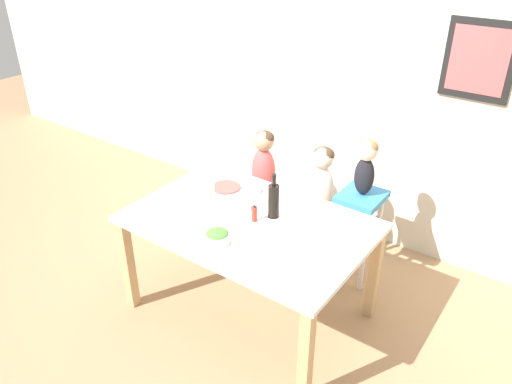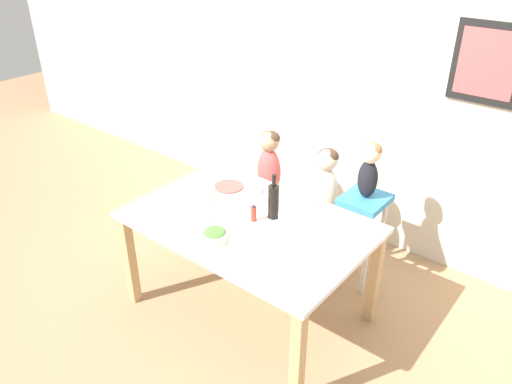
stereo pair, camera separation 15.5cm
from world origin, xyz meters
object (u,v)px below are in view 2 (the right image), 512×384
at_px(salad_bowl_large, 215,235).
at_px(wine_glass_near, 284,216).
at_px(wine_glass_far, 260,190).
at_px(person_child_center, 326,180).
at_px(wine_bottle, 273,201).
at_px(chair_far_center, 322,223).
at_px(dinner_plate_front_left, 165,210).
at_px(chair_right_highchair, 363,218).
at_px(person_child_left, 269,161).
at_px(chair_far_left, 269,202).
at_px(person_baby_right, 369,165).
at_px(paper_towel_roll, 207,199).
at_px(dinner_plate_back_left, 229,186).

bearing_deg(salad_bowl_large, wine_glass_near, 50.36).
bearing_deg(wine_glass_far, person_child_center, 75.22).
height_order(wine_bottle, wine_glass_far, wine_bottle).
bearing_deg(chair_far_center, dinner_plate_front_left, -120.64).
bearing_deg(chair_right_highchair, person_child_center, 179.77).
height_order(wine_glass_near, dinner_plate_front_left, wine_glass_near).
bearing_deg(chair_far_center, person_child_left, 179.86).
bearing_deg(wine_bottle, chair_far_left, 129.33).
distance_m(chair_far_left, person_baby_right, 1.09).
height_order(chair_far_left, salad_bowl_large, salad_bowl_large).
relative_size(chair_far_left, chair_far_center, 1.00).
relative_size(wine_bottle, wine_glass_near, 1.79).
bearing_deg(wine_glass_near, salad_bowl_large, -129.64).
xyz_separation_m(person_child_left, paper_towel_roll, (0.19, -0.94, 0.13)).
distance_m(paper_towel_roll, wine_glass_far, 0.38).
height_order(person_child_center, wine_glass_far, person_child_center).
height_order(person_baby_right, salad_bowl_large, person_baby_right).
bearing_deg(wine_glass_near, person_baby_right, 77.28).
bearing_deg(person_child_center, person_child_left, 180.00).
height_order(wine_glass_near, salad_bowl_large, wine_glass_near).
height_order(chair_right_highchair, salad_bowl_large, salad_bowl_large).
relative_size(person_child_left, wine_glass_far, 3.18).
distance_m(wine_glass_near, dinner_plate_front_left, 0.86).
relative_size(chair_far_left, person_child_center, 0.83).
bearing_deg(person_child_center, chair_far_left, -179.86).
distance_m(person_child_left, wine_glass_far, 0.73).
bearing_deg(dinner_plate_back_left, wine_glass_far, -10.38).
relative_size(person_child_center, salad_bowl_large, 3.37).
relative_size(chair_far_left, salad_bowl_large, 2.79).
relative_size(person_child_left, paper_towel_roll, 2.14).
bearing_deg(wine_glass_near, paper_towel_roll, -163.14).
xyz_separation_m(paper_towel_roll, wine_glass_far, (0.19, 0.33, -0.01)).
relative_size(person_child_left, dinner_plate_back_left, 2.63).
bearing_deg(wine_bottle, person_baby_right, 62.98).
xyz_separation_m(chair_far_center, dinner_plate_front_left, (-0.63, -1.07, 0.39)).
xyz_separation_m(wine_glass_near, dinner_plate_front_left, (-0.80, -0.29, -0.12)).
bearing_deg(chair_right_highchair, person_baby_right, 90.00).
relative_size(wine_glass_near, dinner_plate_back_left, 0.83).
bearing_deg(chair_far_left, chair_far_center, 0.00).
bearing_deg(dinner_plate_front_left, paper_towel_roll, 25.01).
bearing_deg(wine_bottle, chair_right_highchair, 62.92).
xyz_separation_m(chair_right_highchair, salad_bowl_large, (-0.46, -1.12, 0.24)).
bearing_deg(person_baby_right, dinner_plate_front_left, -132.36).
bearing_deg(dinner_plate_back_left, person_baby_right, 32.44).
distance_m(wine_glass_near, wine_glass_far, 0.37).
bearing_deg(salad_bowl_large, paper_towel_roll, 142.52).
relative_size(paper_towel_roll, wine_glass_near, 1.49).
distance_m(chair_far_left, paper_towel_roll, 1.09).
height_order(wine_bottle, salad_bowl_large, wine_bottle).
height_order(salad_bowl_large, dinner_plate_back_left, salad_bowl_large).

